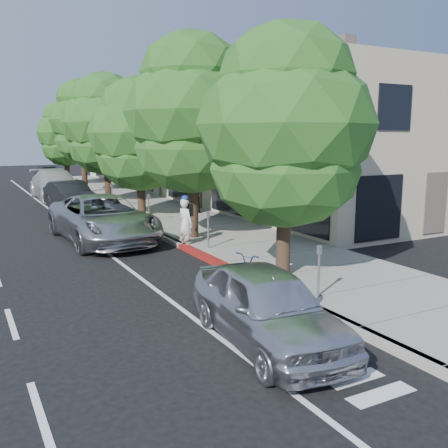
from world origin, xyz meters
TOP-DOWN VIEW (x-y plane):
  - ground at (0.00, 0.00)m, footprint 120.00×120.00m
  - sidewalk at (2.30, 8.00)m, footprint 4.60×56.00m
  - curb at (0.00, 8.00)m, footprint 0.30×56.00m
  - curb_red_segment at (0.00, 1.00)m, footprint 0.32×4.00m
  - storefront_building at (9.60, 18.00)m, footprint 10.00×36.00m
  - street_tree_0 at (0.90, -2.00)m, footprint 4.86×4.86m
  - street_tree_1 at (0.90, 4.00)m, footprint 5.07×5.07m
  - street_tree_2 at (0.90, 10.00)m, footprint 4.94×4.94m
  - street_tree_3 at (0.90, 16.00)m, footprint 5.16×5.16m
  - street_tree_4 at (0.90, 22.00)m, footprint 4.42×4.42m
  - street_tree_5 at (0.90, 28.00)m, footprint 4.42×4.42m
  - cyclist at (0.13, 3.00)m, footprint 0.60×0.75m
  - bicycle at (-1.28, -3.00)m, footprint 2.20×1.39m
  - silver_suv at (-2.20, 5.50)m, footprint 3.24×6.50m
  - dark_sedan at (-1.60, 14.50)m, footprint 2.20×4.90m
  - white_pickup at (-1.45, 19.74)m, footprint 2.66×6.41m
  - dark_suv_far at (-0.57, 28.00)m, footprint 2.57×5.32m
  - near_car_a at (-1.91, -5.50)m, footprint 2.19×4.60m
  - pedestrian at (3.41, 9.38)m, footprint 0.88×0.75m

SIDE VIEW (x-z plane):
  - ground at x=0.00m, z-range 0.00..0.00m
  - sidewalk at x=2.30m, z-range 0.00..0.15m
  - curb at x=0.00m, z-range 0.00..0.15m
  - curb_red_segment at x=0.00m, z-range 0.00..0.15m
  - bicycle at x=-1.28m, z-range 0.00..1.09m
  - near_car_a at x=-1.91m, z-range 0.00..1.52m
  - dark_sedan at x=-1.60m, z-range 0.00..1.56m
  - dark_suv_far at x=-0.57m, z-range 0.00..1.75m
  - silver_suv at x=-2.20m, z-range 0.00..1.77m
  - cyclist at x=0.13m, z-range 0.00..1.79m
  - white_pickup at x=-1.45m, z-range 0.00..1.85m
  - pedestrian at x=3.41m, z-range 0.15..1.76m
  - storefront_building at x=9.60m, z-range 0.00..7.00m
  - street_tree_2 at x=0.90m, z-range 0.63..7.45m
  - street_tree_5 at x=0.90m, z-range 0.74..7.56m
  - street_tree_0 at x=0.90m, z-range 0.69..7.69m
  - street_tree_3 at x=0.90m, z-range 0.79..8.44m
  - street_tree_1 at x=0.90m, z-range 0.85..8.66m
  - street_tree_4 at x=0.90m, z-range 1.00..8.84m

